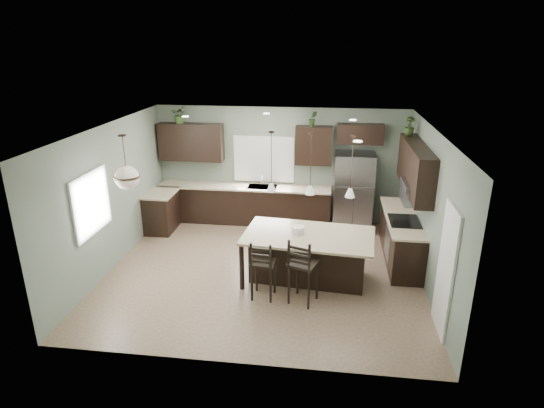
% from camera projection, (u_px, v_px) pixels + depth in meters
% --- Properties ---
extents(ground, '(6.00, 6.00, 0.00)m').
position_uv_depth(ground, '(264.00, 270.00, 8.94)').
color(ground, '#9E8466').
rests_on(ground, ground).
extents(pantry_door, '(0.04, 0.82, 2.04)m').
position_uv_depth(pantry_door, '(446.00, 271.00, 6.79)').
color(pantry_door, white).
rests_on(pantry_door, ground).
extents(window_back, '(1.35, 0.02, 1.00)m').
position_uv_depth(window_back, '(264.00, 159.00, 11.01)').
color(window_back, white).
rests_on(window_back, room_shell).
extents(window_left, '(0.02, 1.10, 1.00)m').
position_uv_depth(window_left, '(91.00, 203.00, 8.03)').
color(window_left, white).
rests_on(window_left, room_shell).
extents(left_return_cabs, '(0.60, 0.90, 0.90)m').
position_uv_depth(left_return_cabs, '(161.00, 212.00, 10.70)').
color(left_return_cabs, black).
rests_on(left_return_cabs, ground).
extents(left_return_countertop, '(0.66, 0.96, 0.04)m').
position_uv_depth(left_return_countertop, '(161.00, 193.00, 10.54)').
color(left_return_countertop, '#C3B793').
rests_on(left_return_countertop, left_return_cabs).
extents(back_lower_cabs, '(4.20, 0.60, 0.90)m').
position_uv_depth(back_lower_cabs, '(244.00, 205.00, 11.17)').
color(back_lower_cabs, black).
rests_on(back_lower_cabs, ground).
extents(back_countertop, '(4.20, 0.66, 0.04)m').
position_uv_depth(back_countertop, '(244.00, 187.00, 11.00)').
color(back_countertop, '#C3B793').
rests_on(back_countertop, back_lower_cabs).
extents(sink_inset, '(0.70, 0.45, 0.01)m').
position_uv_depth(sink_inset, '(262.00, 187.00, 10.94)').
color(sink_inset, gray).
rests_on(sink_inset, back_countertop).
extents(faucet, '(0.02, 0.02, 0.28)m').
position_uv_depth(faucet, '(262.00, 182.00, 10.86)').
color(faucet, silver).
rests_on(faucet, back_countertop).
extents(back_upper_left, '(1.55, 0.34, 0.90)m').
position_uv_depth(back_upper_left, '(191.00, 142.00, 10.94)').
color(back_upper_left, black).
rests_on(back_upper_left, room_shell).
extents(back_upper_right, '(0.85, 0.34, 0.90)m').
position_uv_depth(back_upper_right, '(314.00, 146.00, 10.58)').
color(back_upper_right, black).
rests_on(back_upper_right, room_shell).
extents(fridge_header, '(1.05, 0.34, 0.45)m').
position_uv_depth(fridge_header, '(360.00, 134.00, 10.36)').
color(fridge_header, black).
rests_on(fridge_header, room_shell).
extents(right_lower_cabs, '(0.60, 2.35, 0.90)m').
position_uv_depth(right_lower_cabs, '(401.00, 238.00, 9.28)').
color(right_lower_cabs, black).
rests_on(right_lower_cabs, ground).
extents(right_countertop, '(0.66, 2.35, 0.04)m').
position_uv_depth(right_countertop, '(402.00, 217.00, 9.12)').
color(right_countertop, '#C3B793').
rests_on(right_countertop, right_lower_cabs).
extents(cooktop, '(0.58, 0.75, 0.02)m').
position_uv_depth(cooktop, '(404.00, 221.00, 8.85)').
color(cooktop, black).
rests_on(cooktop, right_countertop).
extents(wall_oven_front, '(0.01, 0.72, 0.60)m').
position_uv_depth(wall_oven_front, '(387.00, 243.00, 9.06)').
color(wall_oven_front, gray).
rests_on(wall_oven_front, right_lower_cabs).
extents(right_upper_cabs, '(0.34, 2.35, 0.90)m').
position_uv_depth(right_upper_cabs, '(415.00, 168.00, 8.75)').
color(right_upper_cabs, black).
rests_on(right_upper_cabs, room_shell).
extents(microwave, '(0.40, 0.75, 0.40)m').
position_uv_depth(microwave, '(413.00, 192.00, 8.64)').
color(microwave, gray).
rests_on(microwave, right_upper_cabs).
extents(refrigerator, '(0.90, 0.74, 1.85)m').
position_uv_depth(refrigerator, '(353.00, 192.00, 10.60)').
color(refrigerator, gray).
rests_on(refrigerator, ground).
extents(kitchen_island, '(2.47, 1.55, 0.92)m').
position_uv_depth(kitchen_island, '(308.00, 257.00, 8.45)').
color(kitchen_island, black).
rests_on(kitchen_island, ground).
extents(serving_dish, '(0.24, 0.24, 0.14)m').
position_uv_depth(serving_dish, '(298.00, 230.00, 8.31)').
color(serving_dish, silver).
rests_on(serving_dish, kitchen_island).
extents(bar_stool_left, '(0.44, 0.44, 1.11)m').
position_uv_depth(bar_stool_left, '(263.00, 269.00, 7.84)').
color(bar_stool_left, black).
rests_on(bar_stool_left, ground).
extents(bar_stool_center, '(0.57, 0.57, 1.21)m').
position_uv_depth(bar_stool_center, '(303.00, 270.00, 7.68)').
color(bar_stool_center, black).
rests_on(bar_stool_center, ground).
extents(pendant_left, '(0.17, 0.17, 1.10)m').
position_uv_depth(pendant_left, '(271.00, 162.00, 7.98)').
color(pendant_left, white).
rests_on(pendant_left, room_shell).
extents(pendant_center, '(0.17, 0.17, 1.10)m').
position_uv_depth(pendant_center, '(311.00, 164.00, 7.84)').
color(pendant_center, silver).
rests_on(pendant_center, room_shell).
extents(pendant_right, '(0.17, 0.17, 1.10)m').
position_uv_depth(pendant_right, '(352.00, 167.00, 7.69)').
color(pendant_right, white).
rests_on(pendant_right, room_shell).
extents(chandelier, '(0.45, 0.45, 0.96)m').
position_uv_depth(chandelier, '(125.00, 162.00, 7.68)').
color(chandelier, beige).
rests_on(chandelier, room_shell).
extents(plant_back_left, '(0.40, 0.35, 0.42)m').
position_uv_depth(plant_back_left, '(180.00, 115.00, 10.71)').
color(plant_back_left, '#365726').
rests_on(plant_back_left, back_upper_left).
extents(plant_back_right, '(0.23, 0.20, 0.36)m').
position_uv_depth(plant_back_right, '(313.00, 119.00, 10.35)').
color(plant_back_right, '#2D4A20').
rests_on(plant_back_right, back_upper_right).
extents(plant_right_wall, '(0.24, 0.24, 0.37)m').
position_uv_depth(plant_right_wall, '(410.00, 126.00, 9.42)').
color(plant_right_wall, '#324D22').
rests_on(plant_right_wall, right_upper_cabs).
extents(room_shell, '(6.00, 6.00, 6.00)m').
position_uv_depth(room_shell, '(264.00, 188.00, 8.36)').
color(room_shell, slate).
rests_on(room_shell, ground).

